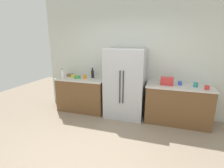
{
  "coord_description": "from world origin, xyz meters",
  "views": [
    {
      "loc": [
        0.87,
        -2.29,
        1.9
      ],
      "look_at": [
        -0.01,
        0.49,
        1.13
      ],
      "focal_mm": 26.91,
      "sensor_mm": 36.0,
      "label": 1
    }
  ],
  "objects_px": {
    "refrigerator": "(125,84)",
    "bowl_a": "(73,76)",
    "bowl_c": "(77,77)",
    "bottle_a": "(63,75)",
    "bowl_b": "(70,75)",
    "toaster": "(167,81)",
    "cup_a": "(85,77)",
    "cup_c": "(207,87)",
    "bottle_b": "(93,74)",
    "cup_d": "(196,85)",
    "cup_b": "(180,83)"
  },
  "relations": [
    {
      "from": "refrigerator",
      "to": "bottle_a",
      "type": "height_order",
      "value": "refrigerator"
    },
    {
      "from": "bottle_b",
      "to": "cup_b",
      "type": "height_order",
      "value": "bottle_b"
    },
    {
      "from": "bottle_b",
      "to": "cup_a",
      "type": "bearing_deg",
      "value": -127.03
    },
    {
      "from": "toaster",
      "to": "cup_d",
      "type": "distance_m",
      "value": 0.6
    },
    {
      "from": "cup_a",
      "to": "cup_d",
      "type": "relative_size",
      "value": 1.06
    },
    {
      "from": "refrigerator",
      "to": "cup_a",
      "type": "height_order",
      "value": "refrigerator"
    },
    {
      "from": "bowl_c",
      "to": "toaster",
      "type": "bearing_deg",
      "value": 0.54
    },
    {
      "from": "refrigerator",
      "to": "cup_c",
      "type": "relative_size",
      "value": 17.82
    },
    {
      "from": "bottle_b",
      "to": "cup_d",
      "type": "height_order",
      "value": "bottle_b"
    },
    {
      "from": "toaster",
      "to": "bowl_b",
      "type": "xyz_separation_m",
      "value": [
        -2.63,
        0.18,
        -0.06
      ]
    },
    {
      "from": "toaster",
      "to": "bowl_c",
      "type": "height_order",
      "value": "toaster"
    },
    {
      "from": "toaster",
      "to": "bowl_b",
      "type": "distance_m",
      "value": 2.63
    },
    {
      "from": "bottle_b",
      "to": "bowl_c",
      "type": "height_order",
      "value": "bottle_b"
    },
    {
      "from": "bottle_b",
      "to": "bowl_a",
      "type": "distance_m",
      "value": 0.55
    },
    {
      "from": "cup_c",
      "to": "bowl_c",
      "type": "relative_size",
      "value": 0.58
    },
    {
      "from": "refrigerator",
      "to": "bowl_c",
      "type": "distance_m",
      "value": 1.3
    },
    {
      "from": "refrigerator",
      "to": "bowl_a",
      "type": "bearing_deg",
      "value": 177.41
    },
    {
      "from": "toaster",
      "to": "bowl_b",
      "type": "bearing_deg",
      "value": 176.17
    },
    {
      "from": "bowl_a",
      "to": "refrigerator",
      "type": "bearing_deg",
      "value": -2.59
    },
    {
      "from": "cup_d",
      "to": "bowl_b",
      "type": "relative_size",
      "value": 0.54
    },
    {
      "from": "bowl_a",
      "to": "bowl_c",
      "type": "bearing_deg",
      "value": -28.48
    },
    {
      "from": "bowl_b",
      "to": "bottle_a",
      "type": "bearing_deg",
      "value": -91.92
    },
    {
      "from": "bowl_a",
      "to": "bowl_c",
      "type": "relative_size",
      "value": 0.88
    },
    {
      "from": "cup_b",
      "to": "bowl_b",
      "type": "relative_size",
      "value": 0.46
    },
    {
      "from": "bottle_a",
      "to": "cup_b",
      "type": "distance_m",
      "value": 2.93
    },
    {
      "from": "bottle_a",
      "to": "cup_a",
      "type": "height_order",
      "value": "bottle_a"
    },
    {
      "from": "bowl_a",
      "to": "bowl_b",
      "type": "relative_size",
      "value": 0.75
    },
    {
      "from": "bowl_c",
      "to": "cup_c",
      "type": "bearing_deg",
      "value": -2.14
    },
    {
      "from": "toaster",
      "to": "cup_a",
      "type": "relative_size",
      "value": 2.54
    },
    {
      "from": "cup_c",
      "to": "toaster",
      "type": "bearing_deg",
      "value": 170.31
    },
    {
      "from": "bowl_c",
      "to": "bottle_a",
      "type": "bearing_deg",
      "value": -159.49
    },
    {
      "from": "refrigerator",
      "to": "toaster",
      "type": "bearing_deg",
      "value": -0.39
    },
    {
      "from": "cup_c",
      "to": "cup_d",
      "type": "xyz_separation_m",
      "value": [
        -0.2,
        0.14,
        0.01
      ]
    },
    {
      "from": "bowl_c",
      "to": "cup_b",
      "type": "bearing_deg",
      "value": 1.99
    },
    {
      "from": "bottle_a",
      "to": "bowl_b",
      "type": "distance_m",
      "value": 0.34
    },
    {
      "from": "toaster",
      "to": "bowl_a",
      "type": "bearing_deg",
      "value": 178.29
    },
    {
      "from": "bottle_b",
      "to": "cup_c",
      "type": "distance_m",
      "value": 2.73
    },
    {
      "from": "bottle_b",
      "to": "cup_d",
      "type": "bearing_deg",
      "value": -3.72
    },
    {
      "from": "cup_c",
      "to": "bowl_c",
      "type": "distance_m",
      "value": 3.07
    },
    {
      "from": "bowl_b",
      "to": "bowl_c",
      "type": "relative_size",
      "value": 1.17
    },
    {
      "from": "bottle_a",
      "to": "bottle_b",
      "type": "distance_m",
      "value": 0.79
    },
    {
      "from": "bowl_b",
      "to": "bowl_c",
      "type": "xyz_separation_m",
      "value": [
        0.35,
        -0.2,
        0.0
      ]
    },
    {
      "from": "cup_a",
      "to": "bowl_a",
      "type": "distance_m",
      "value": 0.41
    },
    {
      "from": "toaster",
      "to": "bottle_b",
      "type": "distance_m",
      "value": 1.92
    },
    {
      "from": "toaster",
      "to": "cup_c",
      "type": "distance_m",
      "value": 0.81
    },
    {
      "from": "cup_a",
      "to": "cup_c",
      "type": "bearing_deg",
      "value": -2.29
    },
    {
      "from": "cup_c",
      "to": "cup_a",
      "type": "bearing_deg",
      "value": 177.71
    },
    {
      "from": "bottle_a",
      "to": "bottle_b",
      "type": "height_order",
      "value": "bottle_b"
    },
    {
      "from": "cup_c",
      "to": "bottle_a",
      "type": "bearing_deg",
      "value": -179.64
    },
    {
      "from": "cup_b",
      "to": "bowl_a",
      "type": "bearing_deg",
      "value": 179.88
    }
  ]
}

